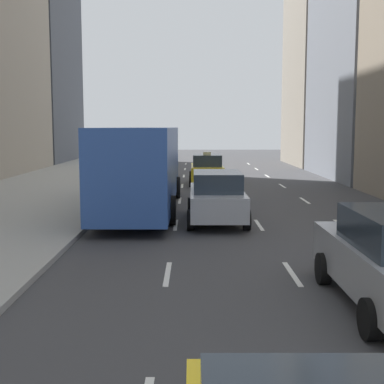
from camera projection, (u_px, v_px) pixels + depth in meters
sidewalk_left at (34, 196)px, 24.87m from camera, size 8.00×66.00×0.15m
lane_markings at (249, 211)px, 20.92m from camera, size 5.72×56.00×0.01m
taxi_second at (206, 169)px, 30.45m from camera, size 2.02×4.40×1.87m
sedan_black_near at (216, 197)px, 18.32m from camera, size 2.02×4.71×1.77m
city_bus at (142, 165)px, 20.96m from camera, size 2.80×11.61×3.25m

